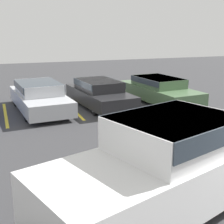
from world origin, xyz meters
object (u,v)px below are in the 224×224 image
Objects in this scene: pickup_truck at (184,160)px; parked_sedan_d at (159,89)px; parked_sedan_b at (39,96)px; parked_sedan_c at (99,92)px.

parked_sedan_d is (3.93, 8.17, -0.29)m from pickup_truck.
parked_sedan_d is (5.61, -0.35, -0.02)m from parked_sedan_b.
parked_sedan_c is at bearing -99.31° from parked_sedan_d.
pickup_truck is at bearing 6.33° from parked_sedan_b.
parked_sedan_c is at bearing 81.69° from parked_sedan_b.
parked_sedan_b is at bearing -99.26° from parked_sedan_d.
parked_sedan_b is 0.99× the size of parked_sedan_d.
pickup_truck is 8.42m from parked_sedan_c.
parked_sedan_b is 2.66m from parked_sedan_c.
parked_sedan_c is (0.98, 8.36, -0.28)m from pickup_truck.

